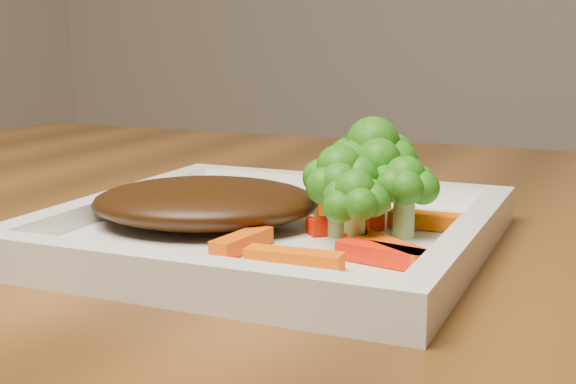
% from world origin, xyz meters
% --- Properties ---
extents(plate, '(0.27, 0.27, 0.01)m').
position_xyz_m(plate, '(-0.11, -0.19, 0.76)').
color(plate, white).
rests_on(plate, dining_table).
extents(steak, '(0.18, 0.17, 0.03)m').
position_xyz_m(steak, '(-0.16, -0.20, 0.78)').
color(steak, '#351C08').
rests_on(steak, plate).
extents(broccoli_0, '(0.08, 0.08, 0.07)m').
position_xyz_m(broccoli_0, '(-0.06, -0.15, 0.80)').
color(broccoli_0, '#137515').
rests_on(broccoli_0, plate).
extents(broccoli_1, '(0.06, 0.06, 0.06)m').
position_xyz_m(broccoli_1, '(-0.03, -0.18, 0.79)').
color(broccoli_1, '#106110').
rests_on(broccoli_1, plate).
extents(broccoli_2, '(0.06, 0.06, 0.06)m').
position_xyz_m(broccoli_2, '(-0.04, -0.22, 0.79)').
color(broccoli_2, '#266310').
rests_on(broccoli_2, plate).
extents(broccoli_3, '(0.07, 0.07, 0.06)m').
position_xyz_m(broccoli_3, '(-0.07, -0.19, 0.79)').
color(broccoli_3, '#1E6D12').
rests_on(broccoli_3, plate).
extents(carrot_0, '(0.05, 0.02, 0.01)m').
position_xyz_m(carrot_0, '(-0.06, -0.27, 0.77)').
color(carrot_0, '#FF5C04').
rests_on(carrot_0, plate).
extents(carrot_1, '(0.06, 0.05, 0.01)m').
position_xyz_m(carrot_1, '(-0.02, -0.23, 0.77)').
color(carrot_1, '#F64704').
rests_on(carrot_1, plate).
extents(carrot_2, '(0.02, 0.05, 0.01)m').
position_xyz_m(carrot_2, '(-0.10, -0.25, 0.77)').
color(carrot_2, '#ED4E03').
rests_on(carrot_2, plate).
extents(carrot_3, '(0.06, 0.02, 0.01)m').
position_xyz_m(carrot_3, '(-0.01, -0.15, 0.77)').
color(carrot_3, '#E85F03').
rests_on(carrot_3, plate).
extents(carrot_4, '(0.05, 0.06, 0.01)m').
position_xyz_m(carrot_4, '(-0.08, -0.12, 0.77)').
color(carrot_4, '#DD5A03').
rests_on(carrot_4, plate).
extents(carrot_5, '(0.03, 0.05, 0.01)m').
position_xyz_m(carrot_5, '(-0.05, -0.20, 0.77)').
color(carrot_5, red).
rests_on(carrot_5, plate).
extents(carrot_6, '(0.05, 0.04, 0.01)m').
position_xyz_m(carrot_6, '(-0.06, -0.18, 0.77)').
color(carrot_6, red).
rests_on(carrot_6, plate).
extents(carrot_7, '(0.06, 0.03, 0.01)m').
position_xyz_m(carrot_7, '(-0.02, -0.24, 0.77)').
color(carrot_7, '#FA1D04').
rests_on(carrot_7, plate).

